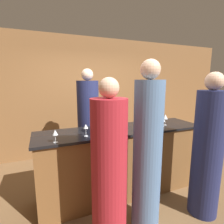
# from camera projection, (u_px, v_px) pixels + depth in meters

# --- Properties ---
(ground_plane) EXTENTS (14.00, 14.00, 0.00)m
(ground_plane) POSITION_uv_depth(u_px,v_px,m) (122.00, 191.00, 2.85)
(ground_plane) COLOR brown
(back_wall) EXTENTS (8.00, 0.06, 2.80)m
(back_wall) POSITION_uv_depth(u_px,v_px,m) (90.00, 96.00, 4.32)
(back_wall) COLOR brown
(back_wall) RESTS_ON ground_plane
(bar_counter) EXTENTS (2.57, 0.67, 1.06)m
(bar_counter) POSITION_uv_depth(u_px,v_px,m) (122.00, 161.00, 2.76)
(bar_counter) COLOR brown
(bar_counter) RESTS_ON ground_plane
(bartender) EXTENTS (0.39, 0.39, 1.99)m
(bartender) POSITION_uv_depth(u_px,v_px,m) (89.00, 127.00, 3.26)
(bartender) COLOR #1E234C
(bartender) RESTS_ON ground_plane
(guest_0) EXTENTS (0.37, 0.37, 1.89)m
(guest_0) POSITION_uv_depth(u_px,v_px,m) (207.00, 152.00, 2.26)
(guest_0) COLOR #1E234C
(guest_0) RESTS_ON ground_plane
(guest_1) EXTENTS (0.34, 0.34, 2.01)m
(guest_1) POSITION_uv_depth(u_px,v_px,m) (147.00, 153.00, 2.04)
(guest_1) COLOR #4C6B93
(guest_1) RESTS_ON ground_plane
(guest_2) EXTENTS (0.38, 0.38, 1.82)m
(guest_2) POSITION_uv_depth(u_px,v_px,m) (109.00, 171.00, 1.85)
(guest_2) COLOR maroon
(guest_2) RESTS_ON ground_plane
(wine_bottle_0) EXTENTS (0.07, 0.07, 0.32)m
(wine_bottle_0) POSITION_uv_depth(u_px,v_px,m) (151.00, 115.00, 3.06)
(wine_bottle_0) COLOR black
(wine_bottle_0) RESTS_ON bar_counter
(wine_bottle_1) EXTENTS (0.08, 0.08, 0.28)m
(wine_bottle_1) POSITION_uv_depth(u_px,v_px,m) (121.00, 119.00, 2.82)
(wine_bottle_1) COLOR black
(wine_bottle_1) RESTS_ON bar_counter
(ice_bucket) EXTENTS (0.15, 0.15, 0.18)m
(ice_bucket) POSITION_uv_depth(u_px,v_px,m) (103.00, 122.00, 2.73)
(ice_bucket) COLOR #9E9993
(ice_bucket) RESTS_ON bar_counter
(wine_glass_0) EXTENTS (0.06, 0.06, 0.16)m
(wine_glass_0) POSITION_uv_depth(u_px,v_px,m) (55.00, 133.00, 2.04)
(wine_glass_0) COLOR silver
(wine_glass_0) RESTS_ON bar_counter
(wine_glass_1) EXTENTS (0.06, 0.06, 0.16)m
(wine_glass_1) POSITION_uv_depth(u_px,v_px,m) (86.00, 127.00, 2.27)
(wine_glass_1) COLOR silver
(wine_glass_1) RESTS_ON bar_counter
(wine_glass_2) EXTENTS (0.07, 0.07, 0.15)m
(wine_glass_2) POSITION_uv_depth(u_px,v_px,m) (102.00, 124.00, 2.46)
(wine_glass_2) COLOR silver
(wine_glass_2) RESTS_ON bar_counter
(wine_glass_3) EXTENTS (0.08, 0.08, 0.16)m
(wine_glass_3) POSITION_uv_depth(u_px,v_px,m) (99.00, 128.00, 2.22)
(wine_glass_3) COLOR silver
(wine_glass_3) RESTS_ON bar_counter
(wine_glass_4) EXTENTS (0.08, 0.08, 0.18)m
(wine_glass_4) POSITION_uv_depth(u_px,v_px,m) (165.00, 117.00, 2.85)
(wine_glass_4) COLOR silver
(wine_glass_4) RESTS_ON bar_counter
(wine_glass_5) EXTENTS (0.07, 0.07, 0.16)m
(wine_glass_5) POSITION_uv_depth(u_px,v_px,m) (163.00, 119.00, 2.77)
(wine_glass_5) COLOR silver
(wine_glass_5) RESTS_ON bar_counter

